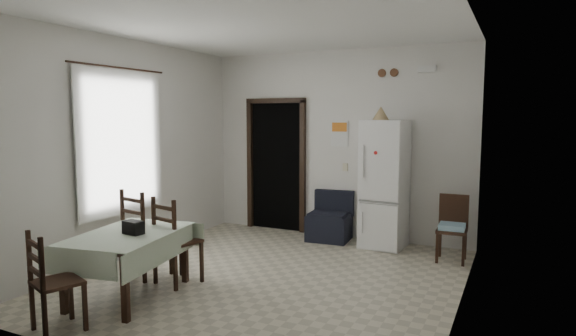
% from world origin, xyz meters
% --- Properties ---
extents(ground, '(4.50, 4.50, 0.00)m').
position_xyz_m(ground, '(0.00, 0.00, 0.00)').
color(ground, '#BBB299').
rests_on(ground, ground).
extents(ceiling, '(4.20, 4.50, 0.02)m').
position_xyz_m(ceiling, '(0.00, 0.00, 2.90)').
color(ceiling, white).
rests_on(ceiling, ground).
extents(wall_back, '(4.20, 0.02, 2.90)m').
position_xyz_m(wall_back, '(0.00, 2.25, 1.45)').
color(wall_back, silver).
rests_on(wall_back, ground).
extents(wall_front, '(4.20, 0.02, 2.90)m').
position_xyz_m(wall_front, '(0.00, -2.25, 1.45)').
color(wall_front, silver).
rests_on(wall_front, ground).
extents(wall_left, '(0.02, 4.50, 2.90)m').
position_xyz_m(wall_left, '(-2.10, 0.00, 1.45)').
color(wall_left, silver).
rests_on(wall_left, ground).
extents(wall_right, '(0.02, 4.50, 2.90)m').
position_xyz_m(wall_right, '(2.10, 0.00, 1.45)').
color(wall_right, silver).
rests_on(wall_right, ground).
extents(doorway, '(1.06, 0.52, 2.22)m').
position_xyz_m(doorway, '(-1.05, 2.45, 1.06)').
color(doorway, black).
rests_on(doorway, ground).
extents(window_recess, '(0.10, 1.20, 1.60)m').
position_xyz_m(window_recess, '(-2.15, -0.20, 1.55)').
color(window_recess, silver).
rests_on(window_recess, ground).
extents(curtain, '(0.02, 1.45, 1.85)m').
position_xyz_m(curtain, '(-2.04, -0.20, 1.55)').
color(curtain, white).
rests_on(curtain, ground).
extents(curtain_rod, '(0.02, 1.60, 0.02)m').
position_xyz_m(curtain_rod, '(-2.03, -0.20, 2.50)').
color(curtain_rod, black).
rests_on(curtain_rod, ground).
extents(calendar, '(0.28, 0.02, 0.40)m').
position_xyz_m(calendar, '(0.05, 2.24, 1.62)').
color(calendar, white).
rests_on(calendar, ground).
extents(calendar_image, '(0.24, 0.01, 0.14)m').
position_xyz_m(calendar_image, '(0.05, 2.23, 1.72)').
color(calendar_image, orange).
rests_on(calendar_image, ground).
extents(light_switch, '(0.08, 0.02, 0.12)m').
position_xyz_m(light_switch, '(0.15, 2.24, 1.10)').
color(light_switch, beige).
rests_on(light_switch, ground).
extents(vent_left, '(0.12, 0.03, 0.12)m').
position_xyz_m(vent_left, '(0.70, 2.23, 2.52)').
color(vent_left, '#553522').
rests_on(vent_left, ground).
extents(vent_right, '(0.12, 0.03, 0.12)m').
position_xyz_m(vent_right, '(0.88, 2.23, 2.52)').
color(vent_right, '#553522').
rests_on(vent_right, ground).
extents(emergency_light, '(0.25, 0.07, 0.09)m').
position_xyz_m(emergency_light, '(1.35, 2.21, 2.55)').
color(emergency_light, white).
rests_on(emergency_light, ground).
extents(fridge, '(0.63, 0.63, 1.84)m').
position_xyz_m(fridge, '(0.85, 1.93, 0.92)').
color(fridge, white).
rests_on(fridge, ground).
extents(tan_cone, '(0.25, 0.25, 0.19)m').
position_xyz_m(tan_cone, '(0.80, 1.83, 1.93)').
color(tan_cone, tan).
rests_on(tan_cone, fridge).
extents(navy_seat, '(0.66, 0.64, 0.74)m').
position_xyz_m(navy_seat, '(0.01, 1.93, 0.37)').
color(navy_seat, black).
rests_on(navy_seat, ground).
extents(corner_chair, '(0.38, 0.38, 0.86)m').
position_xyz_m(corner_chair, '(1.83, 1.61, 0.43)').
color(corner_chair, black).
rests_on(corner_chair, ground).
extents(dining_table, '(1.07, 1.44, 0.68)m').
position_xyz_m(dining_table, '(-1.05, -1.15, 0.34)').
color(dining_table, '#AEBFA4').
rests_on(dining_table, ground).
extents(black_bag, '(0.22, 0.15, 0.14)m').
position_xyz_m(black_bag, '(-0.97, -1.16, 0.75)').
color(black_bag, black).
rests_on(black_bag, dining_table).
extents(dining_chair_far_left, '(0.52, 0.52, 1.04)m').
position_xyz_m(dining_chair_far_left, '(-1.35, -0.54, 0.52)').
color(dining_chair_far_left, black).
rests_on(dining_chair_far_left, ground).
extents(dining_chair_far_right, '(0.52, 0.52, 1.00)m').
position_xyz_m(dining_chair_far_right, '(-0.85, -0.59, 0.50)').
color(dining_chair_far_right, black).
rests_on(dining_chair_far_right, ground).
extents(dining_chair_near_head, '(0.50, 0.50, 0.90)m').
position_xyz_m(dining_chair_near_head, '(-1.03, -2.03, 0.45)').
color(dining_chair_near_head, black).
rests_on(dining_chair_near_head, ground).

